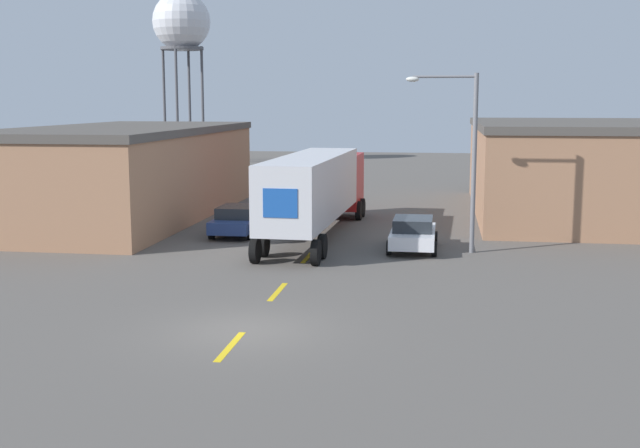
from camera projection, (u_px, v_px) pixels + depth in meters
The scene contains 9 objects.
ground_plane at pixel (244, 331), 22.75m from camera, with size 160.00×160.00×0.00m, color #56514C.
road_centerline at pixel (278, 292), 27.39m from camera, with size 0.20×15.11×0.01m.
warehouse_left at pixel (124, 172), 44.49m from camera, with size 9.36×21.37×5.06m.
warehouse_right at pixel (593, 168), 45.67m from camera, with size 13.30×19.94×5.29m.
semi_truck at pixel (318, 186), 38.38m from camera, with size 3.25×15.76×3.98m.
parked_car_right_mid at pixel (413, 233), 34.96m from camera, with size 2.11×4.42×1.44m.
parked_car_left_far at pixel (238, 220), 38.86m from camera, with size 2.11×4.42×1.44m.
water_tower at pixel (181, 24), 82.16m from camera, with size 5.92×5.92×17.46m.
street_lamp at pixel (465, 148), 33.84m from camera, with size 3.03×0.32×7.61m.
Camera 1 is at (5.47, -21.44, 6.47)m, focal length 45.00 mm.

